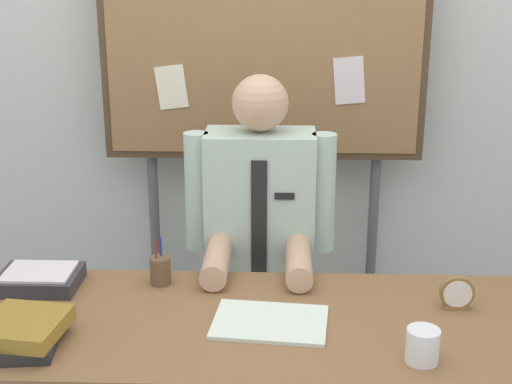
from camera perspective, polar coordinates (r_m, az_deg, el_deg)
back_wall at (r=3.21m, az=0.69°, el=10.33°), size 6.40×0.08×2.70m
desk at (r=2.27m, az=-0.17°, el=-12.05°), size 1.80×0.69×0.74m
person at (r=2.78m, az=0.30°, el=-6.12°), size 0.55×0.56×1.39m
bulletin_board at (r=2.99m, az=0.60°, el=12.25°), size 1.33×0.09×2.05m
book_stack at (r=2.19m, az=-17.62°, el=-10.30°), size 0.24×0.30×0.08m
open_notebook at (r=2.20m, az=1.11°, el=-10.16°), size 0.36×0.27×0.01m
desk_clock at (r=2.35m, az=15.47°, el=-7.73°), size 0.11×0.04×0.11m
coffee_mug at (r=2.05m, az=12.93°, el=-11.65°), size 0.09×0.09×0.10m
pen_holder at (r=2.45m, az=-7.50°, el=-6.10°), size 0.07×0.07×0.16m
paper_tray at (r=2.52m, az=-16.60°, el=-6.54°), size 0.26×0.20×0.06m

